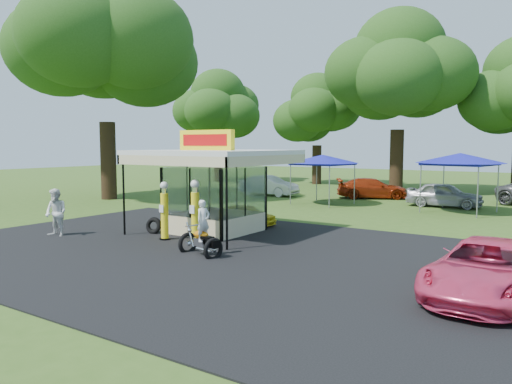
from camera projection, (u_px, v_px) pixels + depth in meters
ground at (164, 263)px, 15.26m from camera, size 120.00×120.00×0.00m
asphalt_apron at (206, 251)px, 16.91m from camera, size 20.00×14.00×0.04m
gas_station_kiosk at (215, 189)px, 20.32m from camera, size 5.40×5.40×4.18m
gas_pump_left at (165, 212)px, 18.68m from camera, size 0.42×0.42×2.23m
gas_pump_right at (195, 214)px, 17.95m from camera, size 0.44×0.44×2.35m
motorcycle at (202, 233)px, 16.09m from camera, size 1.68×1.05×1.91m
spare_tires at (154, 226)px, 20.15m from camera, size 0.85×0.60×0.69m
kiosk_car at (246, 215)px, 22.27m from camera, size 2.82×1.13×0.96m
pink_sedan at (488, 270)px, 11.71m from camera, size 2.46×4.98×1.36m
spectator_west at (56, 213)px, 19.49m from camera, size 0.98×0.80×1.89m
bg_car_a at (269, 186)px, 35.27m from camera, size 4.31×1.59×1.41m
bg_car_b at (372, 188)px, 33.35m from camera, size 5.01×3.93×1.36m
bg_car_c at (445, 195)px, 28.76m from camera, size 4.23×1.80×1.43m
tent_west at (323, 159)px, 30.03m from camera, size 4.28×4.28×2.99m
tent_east at (460, 159)px, 26.27m from camera, size 4.52×4.52×3.16m
oak_far_a at (218, 112)px, 48.20m from camera, size 8.94×8.94×10.59m
oak_far_b at (317, 115)px, 45.00m from camera, size 8.20×8.20×9.78m
oak_far_c at (399, 79)px, 37.21m from camera, size 11.34×11.34×13.36m
oak_near at (105, 55)px, 32.18m from camera, size 13.01×13.01×14.98m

